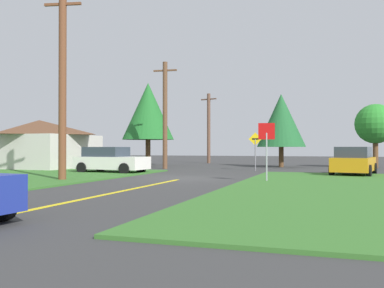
{
  "coord_description": "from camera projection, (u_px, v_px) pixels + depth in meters",
  "views": [
    {
      "loc": [
        7.19,
        -20.33,
        1.57
      ],
      "look_at": [
        -0.56,
        2.92,
        1.79
      ],
      "focal_mm": 39.45,
      "sensor_mm": 36.0,
      "label": 1
    }
  ],
  "objects": [
    {
      "name": "direction_sign",
      "position": [
        255.0,
        147.0,
        29.06
      ],
      "size": [
        0.9,
        0.16,
        2.63
      ],
      "color": "slate",
      "rests_on": "ground"
    },
    {
      "name": "utility_pole_mid",
      "position": [
        165.0,
        114.0,
        31.37
      ],
      "size": [
        1.8,
        0.35,
        7.97
      ],
      "color": "brown",
      "rests_on": "ground"
    },
    {
      "name": "utility_pole_near",
      "position": [
        63.0,
        83.0,
        19.85
      ],
      "size": [
        1.79,
        0.48,
        9.08
      ],
      "color": "brown",
      "rests_on": "ground"
    },
    {
      "name": "lane_stripe_center",
      "position": [
        104.0,
        195.0,
        13.96
      ],
      "size": [
        0.2,
        14.0,
        0.01
      ],
      "primitive_type": "cube",
      "color": "yellow",
      "rests_on": "ground"
    },
    {
      "name": "oak_tree_right",
      "position": [
        281.0,
        120.0,
        34.11
      ],
      "size": [
        3.91,
        3.91,
        5.94
      ],
      "color": "brown",
      "rests_on": "ground"
    },
    {
      "name": "utility_pole_far",
      "position": [
        209.0,
        128.0,
        43.02
      ],
      "size": [
        1.76,
        0.61,
        7.11
      ],
      "color": "brown",
      "rests_on": "ground"
    },
    {
      "name": "pine_tree_center",
      "position": [
        148.0,
        111.0,
        37.24
      ],
      "size": [
        4.56,
        4.56,
        7.31
      ],
      "color": "brown",
      "rests_on": "ground"
    },
    {
      "name": "car_on_crossroad",
      "position": [
        354.0,
        161.0,
        23.76
      ],
      "size": [
        2.71,
        4.38,
        1.62
      ],
      "rotation": [
        0.0,
        0.0,
        1.39
      ],
      "color": "orange",
      "rests_on": "ground"
    },
    {
      "name": "oak_tree_left",
      "position": [
        375.0,
        124.0,
        32.55
      ],
      "size": [
        3.07,
        3.07,
        4.96
      ],
      "color": "brown",
      "rests_on": "ground"
    },
    {
      "name": "ground_plane",
      "position": [
        184.0,
        178.0,
        21.54
      ],
      "size": [
        120.0,
        120.0,
        0.0
      ],
      "primitive_type": "plane",
      "color": "#373737"
    },
    {
      "name": "parked_car_near_building",
      "position": [
        110.0,
        160.0,
        26.04
      ],
      "size": [
        4.63,
        2.42,
        1.62
      ],
      "rotation": [
        0.0,
        0.0,
        -0.09
      ],
      "color": "white",
      "rests_on": "ground"
    },
    {
      "name": "stop_sign",
      "position": [
        267.0,
        141.0,
        19.06
      ],
      "size": [
        0.74,
        0.15,
        2.69
      ],
      "rotation": [
        0.0,
        0.0,
        3.3
      ],
      "color": "#9EA0A8",
      "rests_on": "ground"
    },
    {
      "name": "barn",
      "position": [
        39.0,
        144.0,
        31.85
      ],
      "size": [
        7.46,
        6.54,
        3.66
      ],
      "color": "beige",
      "rests_on": "ground"
    }
  ]
}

